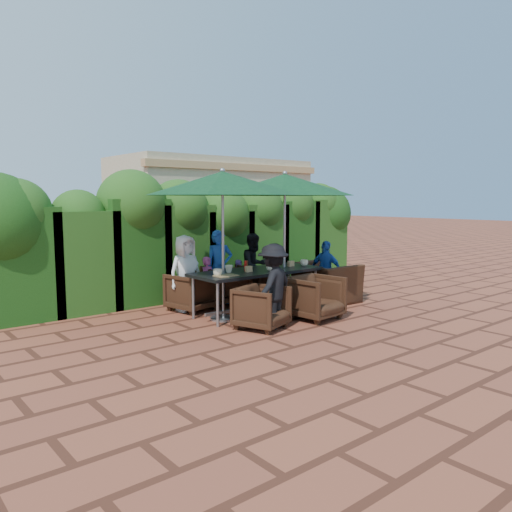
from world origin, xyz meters
TOP-DOWN VIEW (x-y plane):
  - ground at (0.00, 0.00)m, footprint 80.00×80.00m
  - dining_table at (-0.20, 0.21)m, footprint 2.36×0.90m
  - umbrella_left at (-0.93, 0.20)m, footprint 2.56×2.56m
  - umbrella_right at (0.41, 0.19)m, footprint 2.43×2.43m
  - chair_far_left at (-0.97, 1.08)m, footprint 0.85×0.81m
  - chair_far_mid at (-0.19, 1.16)m, footprint 0.94×0.90m
  - chair_far_right at (0.67, 1.14)m, footprint 0.68×0.64m
  - chair_near_left at (-0.82, -0.65)m, footprint 0.88×0.85m
  - chair_near_right at (0.25, -0.74)m, footprint 0.84×0.79m
  - chair_end_right at (1.44, 0.13)m, footprint 0.80×1.17m
  - adult_far_left at (-1.05, 1.17)m, footprint 0.68×0.42m
  - adult_far_mid at (-0.26, 1.25)m, footprint 0.61×0.56m
  - adult_far_right at (0.57, 1.23)m, footprint 0.64×0.42m
  - adult_near_left at (-0.66, -0.72)m, footprint 0.91×0.63m
  - adult_end_right at (1.50, 0.17)m, footprint 0.51×0.75m
  - child_left at (-0.57, 1.18)m, footprint 0.39×0.34m
  - child_right at (0.25, 1.30)m, footprint 0.31×0.27m
  - pedestrian_a at (1.37, 4.20)m, footprint 1.73×1.26m
  - pedestrian_b at (2.80, 4.41)m, footprint 0.89×0.64m
  - pedestrian_c at (3.35, 4.20)m, footprint 1.27×0.69m
  - cup_a at (-1.11, 0.09)m, footprint 0.15×0.15m
  - cup_b at (-0.75, 0.29)m, footprint 0.13×0.13m
  - cup_c at (-0.08, 0.00)m, footprint 0.15×0.15m
  - cup_d at (0.34, 0.33)m, footprint 0.15×0.15m
  - cup_e at (0.81, 0.08)m, footprint 0.15×0.15m
  - ketchup_bottle at (-0.39, 0.29)m, footprint 0.04×0.04m
  - sauce_bottle at (-0.35, 0.30)m, footprint 0.04×0.04m
  - serving_tray at (-1.01, 0.01)m, footprint 0.35×0.25m
  - number_block_left at (-0.45, 0.13)m, footprint 0.12×0.06m
  - number_block_right at (0.58, 0.19)m, footprint 0.12×0.06m
  - hedge_wall at (-0.12, 2.32)m, footprint 9.10×1.60m
  - building at (3.50, 6.99)m, footprint 6.20×3.08m

SIDE VIEW (x-z plane):
  - ground at x=0.00m, z-range 0.00..0.00m
  - chair_far_right at x=0.67m, z-range 0.00..0.69m
  - chair_near_left at x=-0.82m, z-range 0.00..0.72m
  - chair_far_left at x=-0.97m, z-range 0.00..0.75m
  - chair_near_right at x=0.25m, z-range 0.00..0.79m
  - child_right at x=0.25m, z-range 0.00..0.79m
  - chair_far_mid at x=-0.19m, z-range 0.00..0.80m
  - child_left at x=-0.57m, z-range 0.00..0.92m
  - chair_end_right at x=1.44m, z-range 0.00..0.99m
  - adult_end_right at x=1.50m, z-range 0.00..1.16m
  - adult_far_right at x=0.57m, z-range 0.00..1.29m
  - adult_near_left at x=-0.66m, z-range 0.00..1.30m
  - adult_far_left at x=-1.05m, z-range 0.00..1.34m
  - dining_table at x=-0.20m, z-range 0.30..1.05m
  - adult_far_mid at x=-0.26m, z-range 0.00..1.39m
  - serving_tray at x=-1.01m, z-range 0.75..0.77m
  - number_block_left at x=-0.45m, z-range 0.75..0.85m
  - number_block_right at x=0.58m, z-range 0.75..0.85m
  - cup_e at x=0.81m, z-range 0.75..0.87m
  - cup_a at x=-1.11m, z-range 0.75..0.87m
  - cup_c at x=-0.08m, z-range 0.75..0.87m
  - cup_b at x=-0.75m, z-range 0.75..0.88m
  - cup_d at x=0.34m, z-range 0.75..0.89m
  - ketchup_bottle at x=-0.39m, z-range 0.75..0.92m
  - sauce_bottle at x=-0.35m, z-range 0.75..0.92m
  - pedestrian_b at x=2.80m, z-range 0.00..1.69m
  - pedestrian_a at x=1.37m, z-range 0.00..1.76m
  - pedestrian_c at x=3.35m, z-range 0.00..1.90m
  - hedge_wall at x=-0.12m, z-range 0.09..2.61m
  - building at x=3.50m, z-range 0.01..3.21m
  - umbrella_right at x=0.41m, z-range 0.98..3.44m
  - umbrella_left at x=-0.93m, z-range 0.98..3.44m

